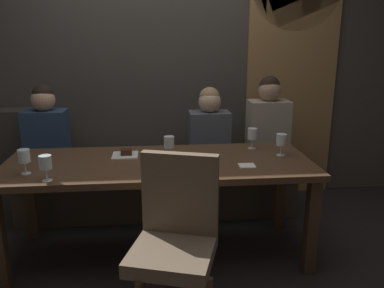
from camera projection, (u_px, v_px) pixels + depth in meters
name	position (u px, v px, depth m)	size (l,w,h in m)	color
ground	(161.00, 253.00, 3.04)	(9.00, 9.00, 0.00)	black
back_wall_tiled	(155.00, 48.00, 3.81)	(6.00, 0.12, 3.00)	#423D38
arched_door	(292.00, 61.00, 3.91)	(0.90, 0.05, 2.55)	olive
dining_table	(159.00, 173.00, 2.87)	(2.20, 0.84, 0.74)	#412B1C
banquette_bench	(159.00, 191.00, 3.65)	(2.50, 0.44, 0.45)	#40352A
chair_near_side	(176.00, 231.00, 2.20)	(0.55, 0.55, 0.98)	#4C3321
diner_redhead	(46.00, 131.00, 3.42)	(0.36, 0.24, 0.76)	navy
diner_bearded	(209.00, 130.00, 3.57)	(0.36, 0.24, 0.73)	#4C515B
diner_far_end	(268.00, 124.00, 3.57)	(0.36, 0.24, 0.82)	#9E9384
wine_glass_center_front	(252.00, 135.00, 3.13)	(0.08, 0.08, 0.16)	silver
wine_glass_end_right	(24.00, 157.00, 2.55)	(0.08, 0.08, 0.16)	silver
wine_glass_near_left	(46.00, 164.00, 2.43)	(0.08, 0.08, 0.16)	silver
wine_glass_far_right	(169.00, 143.00, 2.89)	(0.08, 0.08, 0.16)	silver
wine_glass_near_right	(281.00, 140.00, 2.95)	(0.08, 0.08, 0.16)	silver
dessert_plate	(126.00, 154.00, 2.96)	(0.19, 0.19, 0.05)	white
folded_napkin	(247.00, 166.00, 2.73)	(0.11, 0.10, 0.01)	silver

